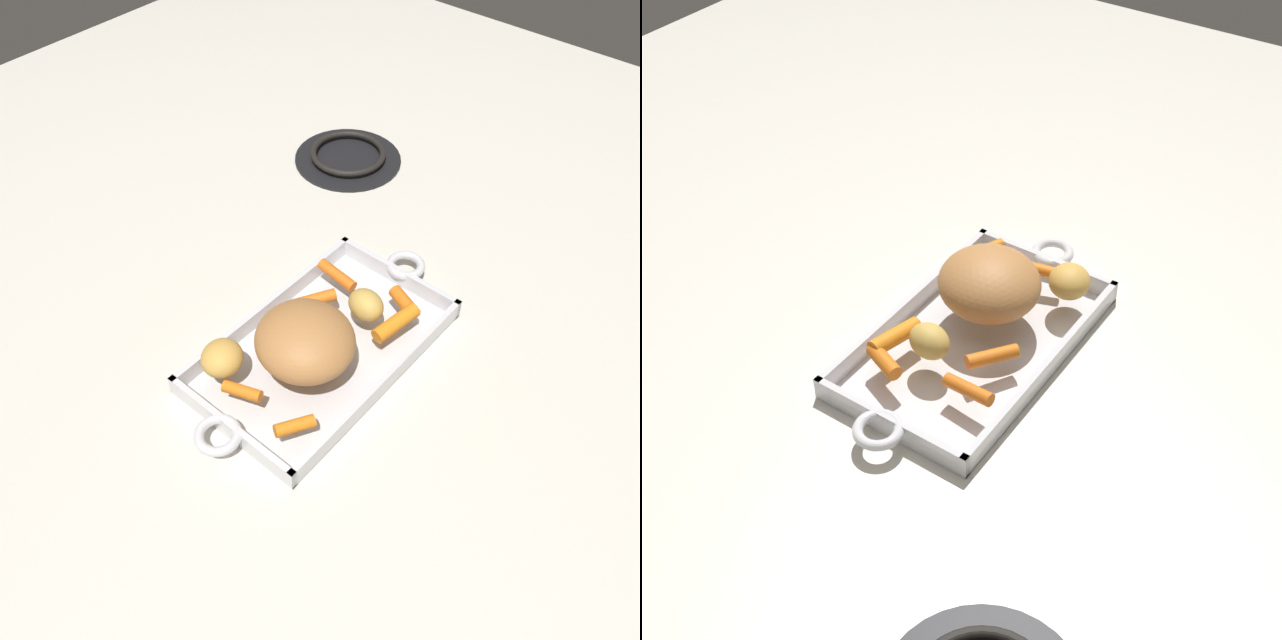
{
  "view_description": "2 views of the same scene",
  "coord_description": "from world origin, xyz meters",
  "views": [
    {
      "loc": [
        0.42,
        0.35,
        0.68
      ],
      "look_at": [
        0.0,
        -0.0,
        0.07
      ],
      "focal_mm": 36.58,
      "sensor_mm": 36.0,
      "label": 1
    },
    {
      "loc": [
        -0.65,
        -0.42,
        0.74
      ],
      "look_at": [
        -0.03,
        0.0,
        0.06
      ],
      "focal_mm": 48.92,
      "sensor_mm": 36.0,
      "label": 2
    }
  ],
  "objects": [
    {
      "name": "baby_carrot_center_left",
      "position": [
        0.13,
        -0.01,
        0.04
      ],
      "size": [
        0.03,
        0.05,
        0.02
      ],
      "primitive_type": "cylinder",
      "rotation": [
        1.49,
        0.0,
        3.45
      ],
      "color": "orange",
      "rests_on": "roasting_dish"
    },
    {
      "name": "baby_carrot_short",
      "position": [
        -0.11,
        0.05,
        0.04
      ],
      "size": [
        0.04,
        0.05,
        0.02
      ],
      "primitive_type": "cylinder",
      "rotation": [
        1.57,
        0.0,
        2.76
      ],
      "color": "orange",
      "rests_on": "roasting_dish"
    },
    {
      "name": "baby_carrot_northeast",
      "position": [
        -0.1,
        -0.05,
        0.04
      ],
      "size": [
        0.02,
        0.06,
        0.02
      ],
      "primitive_type": "cylinder",
      "rotation": [
        1.48,
        0.0,
        6.22
      ],
      "color": "orange",
      "rests_on": "roasting_dish"
    },
    {
      "name": "potato_corner",
      "position": [
        0.12,
        -0.06,
        0.05
      ],
      "size": [
        0.07,
        0.07,
        0.04
      ],
      "primitive_type": "ellipsoid",
      "rotation": [
        0.0,
        0.0,
        3.52
      ],
      "color": "gold",
      "rests_on": "roasting_dish"
    },
    {
      "name": "pork_roast",
      "position": [
        0.04,
        0.01,
        0.07
      ],
      "size": [
        0.15,
        0.15,
        0.07
      ],
      "primitive_type": "ellipsoid",
      "rotation": [
        0.0,
        0.0,
        1.35
      ],
      "color": "#B3753F",
      "rests_on": "roasting_dish"
    },
    {
      "name": "baby_carrot_northwest",
      "position": [
        0.13,
        0.07,
        0.04
      ],
      "size": [
        0.05,
        0.04,
        0.02
      ],
      "primitive_type": "cylinder",
      "rotation": [
        1.67,
        0.0,
        4.23
      ],
      "color": "orange",
      "rests_on": "roasting_dish"
    },
    {
      "name": "potato_whole",
      "position": [
        -0.07,
        0.02,
        0.05
      ],
      "size": [
        0.05,
        0.06,
        0.04
      ],
      "primitive_type": "ellipsoid",
      "rotation": [
        0.0,
        0.0,
        4.55
      ],
      "color": "gold",
      "rests_on": "roasting_dish"
    },
    {
      "name": "roasting_dish",
      "position": [
        0.0,
        0.0,
        0.01
      ],
      "size": [
        0.43,
        0.21,
        0.03
      ],
      "color": "silver",
      "rests_on": "ground_plane"
    },
    {
      "name": "baby_carrot_southwest",
      "position": [
        -0.08,
        0.06,
        0.04
      ],
      "size": [
        0.07,
        0.03,
        0.03
      ],
      "primitive_type": "cylinder",
      "rotation": [
        1.65,
        0.0,
        1.39
      ],
      "color": "orange",
      "rests_on": "roasting_dish"
    },
    {
      "name": "baby_carrot_southeast",
      "position": [
        -0.04,
        -0.05,
        0.04
      ],
      "size": [
        0.06,
        0.05,
        0.02
      ],
      "primitive_type": "cylinder",
      "rotation": [
        1.5,
        0.0,
        4.14
      ],
      "color": "orange",
      "rests_on": "roasting_dish"
    },
    {
      "name": "stove_burner_rear",
      "position": [
        -0.37,
        -0.25,
        0.01
      ],
      "size": [
        0.19,
        0.19,
        0.02
      ],
      "color": "black",
      "rests_on": "ground_plane"
    },
    {
      "name": "ground_plane",
      "position": [
        0.0,
        0.0,
        0.0
      ],
      "size": [
        2.08,
        2.08,
        0.0
      ],
      "primitive_type": "plane",
      "color": "silver"
    }
  ]
}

